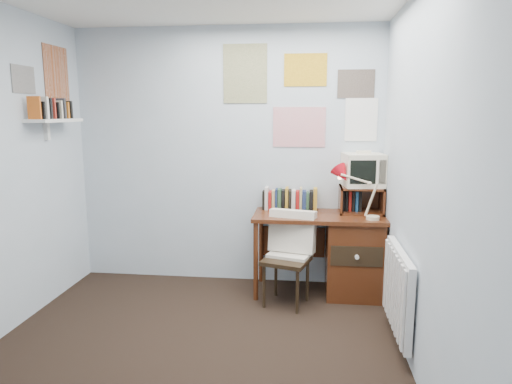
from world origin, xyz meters
TOP-DOWN VIEW (x-y plane):
  - ground at (0.00, 0.00)m, footprint 3.50×3.50m
  - back_wall at (0.00, 1.75)m, footprint 3.00×0.02m
  - right_wall at (1.50, 0.00)m, footprint 0.02×3.50m
  - desk at (1.17, 1.48)m, footprint 1.20×0.55m
  - desk_chair at (0.62, 1.18)m, footprint 0.51×0.50m
  - desk_lamp at (1.37, 1.33)m, footprint 0.36×0.33m
  - tv_riser at (1.29, 1.59)m, footprint 0.40×0.30m
  - crt_tv at (1.30, 1.61)m, footprint 0.39×0.37m
  - book_row at (0.66, 1.66)m, footprint 0.60×0.14m
  - radiator at (1.46, 0.55)m, footprint 0.09×0.80m
  - wall_shelf at (-1.40, 1.10)m, footprint 0.20×0.62m
  - posters_back at (0.70, 1.74)m, footprint 1.20×0.01m
  - posters_left at (-1.49, 1.10)m, footprint 0.01×0.70m

SIDE VIEW (x-z plane):
  - ground at x=0.00m, z-range 0.00..0.00m
  - desk_chair at x=0.62m, z-range 0.00..0.81m
  - desk at x=1.17m, z-range 0.03..0.79m
  - radiator at x=1.46m, z-range 0.12..0.72m
  - book_row at x=0.66m, z-range 0.76..0.98m
  - tv_riser at x=1.29m, z-range 0.76..1.01m
  - desk_lamp at x=1.37m, z-range 0.76..1.18m
  - crt_tv at x=1.30m, z-range 1.01..1.34m
  - back_wall at x=0.00m, z-range 0.00..2.50m
  - right_wall at x=1.50m, z-range 0.00..2.50m
  - wall_shelf at x=-1.40m, z-range 1.50..1.74m
  - posters_back at x=0.70m, z-range 1.40..2.30m
  - posters_left at x=-1.49m, z-range 1.70..2.30m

